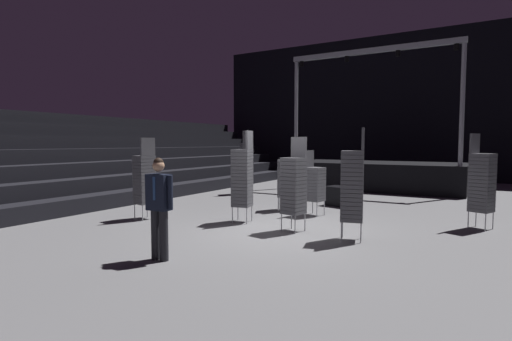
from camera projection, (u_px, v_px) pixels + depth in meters
ground_plane at (279, 233)px, 8.96m from camera, size 22.00×30.00×0.10m
arena_end_wall at (402, 107)px, 21.62m from camera, size 22.00×0.30×8.00m
bleacher_bank_left at (81, 155)px, 13.90m from camera, size 5.25×24.00×3.15m
stage_riser at (377, 174)px, 17.13m from camera, size 7.02×3.38×5.76m
man_with_tie at (159, 202)px, 6.63m from camera, size 0.57×0.25×1.75m
chair_stack_front_left at (315, 183)px, 10.79m from camera, size 0.51×0.51×1.79m
chair_stack_front_right at (247, 162)px, 15.44m from camera, size 0.62×0.62×2.48m
chair_stack_mid_left at (144, 179)px, 10.27m from camera, size 0.52×0.52×2.14m
chair_stack_mid_right at (285, 177)px, 11.65m from camera, size 0.58×0.58×1.96m
chair_stack_mid_centre at (294, 184)px, 8.83m from camera, size 0.52×0.52×2.14m
chair_stack_rear_left at (353, 185)px, 7.98m from camera, size 0.53×0.53×2.31m
chair_stack_rear_right at (242, 177)px, 9.84m from camera, size 0.52×0.52×2.31m
chair_stack_rear_centre at (482, 181)px, 9.07m from camera, size 0.58×0.58×2.22m
equipment_road_case at (341, 196)px, 12.49m from camera, size 1.02×0.81×0.62m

